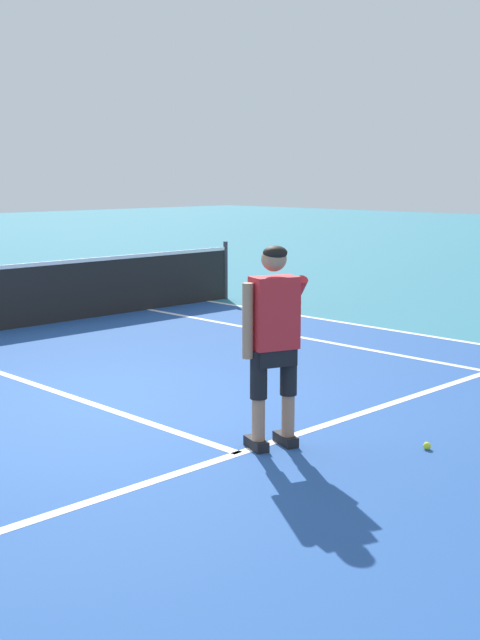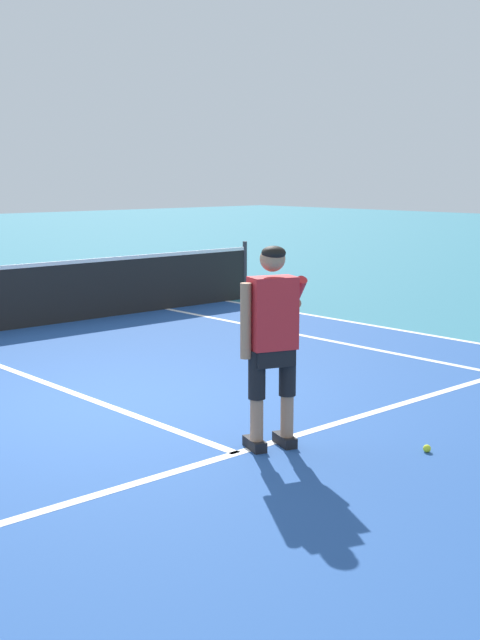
# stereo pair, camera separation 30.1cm
# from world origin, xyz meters

# --- Properties ---
(ground_plane) EXTENTS (80.00, 80.00, 0.00)m
(ground_plane) POSITION_xyz_m (0.00, 0.00, 0.00)
(ground_plane) COLOR teal
(court_inner_surface) EXTENTS (10.98, 10.91, 0.00)m
(court_inner_surface) POSITION_xyz_m (0.00, -0.69, 0.00)
(court_inner_surface) COLOR #234C93
(court_inner_surface) RESTS_ON ground
(line_service) EXTENTS (8.23, 0.10, 0.01)m
(line_service) POSITION_xyz_m (0.00, -1.84, 0.00)
(line_service) COLOR white
(line_service) RESTS_ON ground
(line_centre_service) EXTENTS (0.10, 6.40, 0.01)m
(line_centre_service) POSITION_xyz_m (0.00, 1.36, 0.00)
(line_centre_service) COLOR white
(line_centre_service) RESTS_ON ground
(line_singles_right) EXTENTS (0.10, 10.51, 0.01)m
(line_singles_right) POSITION_xyz_m (4.12, -0.69, 0.00)
(line_singles_right) COLOR white
(line_singles_right) RESTS_ON ground
(line_doubles_right) EXTENTS (0.10, 10.51, 0.01)m
(line_doubles_right) POSITION_xyz_m (5.49, -0.69, 0.00)
(line_doubles_right) COLOR white
(line_doubles_right) RESTS_ON ground
(tennis_player) EXTENTS (0.92, 1.01, 1.71)m
(tennis_player) POSITION_xyz_m (0.32, -1.92, 0.99)
(tennis_player) COLOR black
(tennis_player) RESTS_ON ground
(tennis_ball_near_feet) EXTENTS (0.07, 0.07, 0.07)m
(tennis_ball_near_feet) POSITION_xyz_m (1.20, -2.88, 0.03)
(tennis_ball_near_feet) COLOR #CCE02D
(tennis_ball_near_feet) RESTS_ON ground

